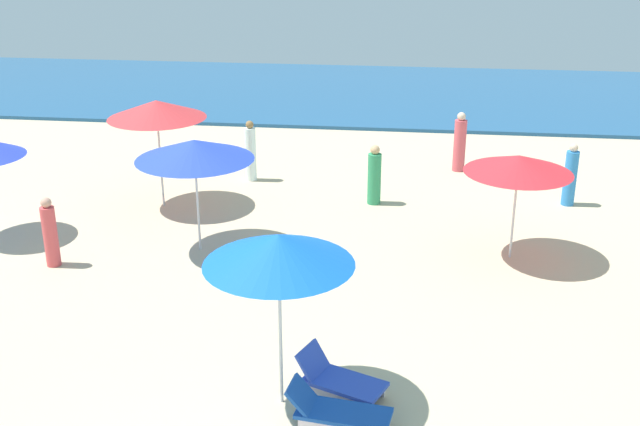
{
  "coord_description": "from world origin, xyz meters",
  "views": [
    {
      "loc": [
        2.47,
        -5.82,
        6.92
      ],
      "look_at": [
        0.67,
        8.99,
        1.06
      ],
      "focal_mm": 43.84,
      "sensor_mm": 36.0,
      "label": 1
    }
  ],
  "objects_px": {
    "lounge_chair_5_0": "(337,412)",
    "lounge_chair_5_1": "(339,380)",
    "umbrella_5": "(279,250)",
    "beachgoer_4": "(250,152)",
    "beachgoer_2": "(50,234)",
    "umbrella_4": "(157,109)",
    "beachgoer_0": "(460,144)",
    "beachgoer_1": "(374,176)",
    "beachgoer_3": "(570,177)",
    "umbrella_7": "(519,164)",
    "umbrella_0": "(194,150)"
  },
  "relations": [
    {
      "from": "lounge_chair_5_0",
      "to": "umbrella_0",
      "type": "bearing_deg",
      "value": 39.58
    },
    {
      "from": "beachgoer_4",
      "to": "lounge_chair_5_0",
      "type": "bearing_deg",
      "value": -104.48
    },
    {
      "from": "umbrella_4",
      "to": "beachgoer_2",
      "type": "height_order",
      "value": "umbrella_4"
    },
    {
      "from": "umbrella_7",
      "to": "beachgoer_1",
      "type": "relative_size",
      "value": 1.49
    },
    {
      "from": "umbrella_4",
      "to": "beachgoer_0",
      "type": "relative_size",
      "value": 1.59
    },
    {
      "from": "umbrella_4",
      "to": "beachgoer_0",
      "type": "bearing_deg",
      "value": 26.56
    },
    {
      "from": "umbrella_7",
      "to": "beachgoer_0",
      "type": "distance_m",
      "value": 5.98
    },
    {
      "from": "lounge_chair_5_0",
      "to": "lounge_chair_5_1",
      "type": "height_order",
      "value": "lounge_chair_5_1"
    },
    {
      "from": "umbrella_4",
      "to": "beachgoer_3",
      "type": "xyz_separation_m",
      "value": [
        9.96,
        1.28,
        -1.71
      ]
    },
    {
      "from": "lounge_chair_5_1",
      "to": "umbrella_7",
      "type": "bearing_deg",
      "value": -7.34
    },
    {
      "from": "lounge_chair_5_0",
      "to": "beachgoer_0",
      "type": "distance_m",
      "value": 12.21
    },
    {
      "from": "beachgoer_2",
      "to": "beachgoer_4",
      "type": "height_order",
      "value": "beachgoer_4"
    },
    {
      "from": "beachgoer_3",
      "to": "beachgoer_4",
      "type": "bearing_deg",
      "value": 97.47
    },
    {
      "from": "lounge_chair_5_0",
      "to": "beachgoer_1",
      "type": "xyz_separation_m",
      "value": [
        0.01,
        9.09,
        0.47
      ]
    },
    {
      "from": "beachgoer_1",
      "to": "beachgoer_2",
      "type": "relative_size",
      "value": 1.01
    },
    {
      "from": "umbrella_4",
      "to": "beachgoer_4",
      "type": "xyz_separation_m",
      "value": [
        1.77,
        2.18,
        -1.66
      ]
    },
    {
      "from": "umbrella_4",
      "to": "lounge_chair_5_1",
      "type": "distance_m",
      "value": 9.34
    },
    {
      "from": "lounge_chair_5_1",
      "to": "lounge_chair_5_0",
      "type": "bearing_deg",
      "value": -153.78
    },
    {
      "from": "umbrella_5",
      "to": "umbrella_4",
      "type": "bearing_deg",
      "value": 118.77
    },
    {
      "from": "lounge_chair_5_0",
      "to": "beachgoer_3",
      "type": "relative_size",
      "value": 0.97
    },
    {
      "from": "beachgoer_0",
      "to": "beachgoer_1",
      "type": "distance_m",
      "value": 3.65
    },
    {
      "from": "lounge_chair_5_1",
      "to": "beachgoer_0",
      "type": "bearing_deg",
      "value": 11.1
    },
    {
      "from": "umbrella_5",
      "to": "beachgoer_3",
      "type": "relative_size",
      "value": 1.73
    },
    {
      "from": "umbrella_5",
      "to": "umbrella_7",
      "type": "relative_size",
      "value": 1.21
    },
    {
      "from": "umbrella_5",
      "to": "beachgoer_4",
      "type": "relative_size",
      "value": 1.65
    },
    {
      "from": "beachgoer_1",
      "to": "beachgoer_3",
      "type": "bearing_deg",
      "value": 102.12
    },
    {
      "from": "lounge_chair_5_1",
      "to": "umbrella_0",
      "type": "bearing_deg",
      "value": 57.57
    },
    {
      "from": "beachgoer_1",
      "to": "beachgoer_3",
      "type": "height_order",
      "value": "beachgoer_3"
    },
    {
      "from": "beachgoer_3",
      "to": "umbrella_4",
      "type": "bearing_deg",
      "value": 111.03
    },
    {
      "from": "beachgoer_4",
      "to": "umbrella_4",
      "type": "bearing_deg",
      "value": -161.48
    },
    {
      "from": "beachgoer_1",
      "to": "beachgoer_3",
      "type": "relative_size",
      "value": 0.96
    },
    {
      "from": "umbrella_7",
      "to": "beachgoer_1",
      "type": "xyz_separation_m",
      "value": [
        -3.05,
        2.88,
        -1.36
      ]
    },
    {
      "from": "lounge_chair_5_0",
      "to": "beachgoer_4",
      "type": "height_order",
      "value": "beachgoer_4"
    },
    {
      "from": "umbrella_0",
      "to": "beachgoer_3",
      "type": "height_order",
      "value": "umbrella_0"
    },
    {
      "from": "umbrella_5",
      "to": "beachgoer_3",
      "type": "bearing_deg",
      "value": 57.94
    },
    {
      "from": "lounge_chair_5_0",
      "to": "beachgoer_4",
      "type": "bearing_deg",
      "value": 26.04
    },
    {
      "from": "beachgoer_2",
      "to": "beachgoer_0",
      "type": "bearing_deg",
      "value": -108.68
    },
    {
      "from": "umbrella_7",
      "to": "beachgoer_0",
      "type": "xyz_separation_m",
      "value": [
        -0.84,
        5.78,
        -1.28
      ]
    },
    {
      "from": "lounge_chair_5_0",
      "to": "beachgoer_2",
      "type": "relative_size",
      "value": 1.03
    },
    {
      "from": "beachgoer_1",
      "to": "beachgoer_3",
      "type": "xyz_separation_m",
      "value": [
        4.79,
        0.49,
        0.03
      ]
    },
    {
      "from": "beachgoer_1",
      "to": "beachgoer_0",
      "type": "bearing_deg",
      "value": 148.99
    },
    {
      "from": "lounge_chair_5_0",
      "to": "lounge_chair_5_1",
      "type": "distance_m",
      "value": 0.81
    },
    {
      "from": "umbrella_7",
      "to": "beachgoer_0",
      "type": "relative_size",
      "value": 1.35
    },
    {
      "from": "umbrella_5",
      "to": "beachgoer_4",
      "type": "bearing_deg",
      "value": 104.15
    },
    {
      "from": "umbrella_4",
      "to": "beachgoer_3",
      "type": "distance_m",
      "value": 10.19
    },
    {
      "from": "umbrella_0",
      "to": "beachgoer_1",
      "type": "xyz_separation_m",
      "value": [
        3.57,
        3.28,
        -1.54
      ]
    },
    {
      "from": "umbrella_4",
      "to": "beachgoer_1",
      "type": "bearing_deg",
      "value": 8.66
    },
    {
      "from": "lounge_chair_5_1",
      "to": "umbrella_7",
      "type": "xyz_separation_m",
      "value": [
        3.11,
        5.41,
        1.83
      ]
    },
    {
      "from": "umbrella_4",
      "to": "lounge_chair_5_0",
      "type": "xyz_separation_m",
      "value": [
        5.16,
        -8.31,
        -2.2
      ]
    },
    {
      "from": "umbrella_7",
      "to": "beachgoer_3",
      "type": "height_order",
      "value": "umbrella_7"
    }
  ]
}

